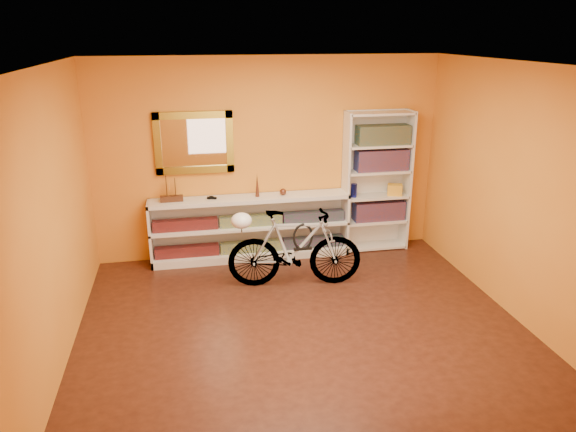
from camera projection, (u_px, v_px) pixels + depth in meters
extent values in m
cube|color=black|center=(301.00, 325.00, 5.56)|extent=(4.50, 4.00, 0.01)
cube|color=silver|center=(303.00, 64.00, 4.70)|extent=(4.50, 4.00, 0.01)
cube|color=orange|center=(269.00, 159.00, 6.99)|extent=(4.50, 0.01, 2.60)
cube|color=orange|center=(52.00, 220.00, 4.72)|extent=(0.01, 4.00, 2.60)
cube|color=orange|center=(515.00, 192.00, 5.54)|extent=(0.01, 4.00, 2.60)
cube|color=olive|center=(194.00, 143.00, 6.70)|extent=(0.98, 0.06, 0.78)
cube|color=silver|center=(334.00, 230.00, 7.48)|extent=(0.09, 0.02, 0.09)
cube|color=black|center=(251.00, 246.00, 7.11)|extent=(2.50, 0.13, 0.14)
cube|color=navy|center=(251.00, 220.00, 6.99)|extent=(2.50, 0.13, 0.14)
imported|color=black|center=(212.00, 199.00, 6.82)|extent=(0.00, 0.00, 0.00)
cone|color=#582D1E|center=(257.00, 185.00, 6.88)|extent=(0.05, 0.05, 0.31)
sphere|color=#582D1E|center=(283.00, 192.00, 6.97)|extent=(0.09, 0.09, 0.09)
cube|color=maroon|center=(378.00, 210.00, 7.35)|extent=(0.70, 0.22, 0.26)
cube|color=maroon|center=(381.00, 160.00, 7.12)|extent=(0.70, 0.22, 0.28)
cube|color=#174A53|center=(383.00, 135.00, 7.01)|extent=(0.70, 0.22, 0.25)
cylinder|color=navy|center=(354.00, 190.00, 7.16)|extent=(0.08, 0.08, 0.18)
cube|color=maroon|center=(364.00, 138.00, 7.01)|extent=(0.13, 0.13, 0.16)
cube|color=gold|center=(395.00, 190.00, 7.26)|extent=(0.22, 0.18, 0.15)
imported|color=silver|center=(295.00, 248.00, 6.27)|extent=(0.61, 1.64, 0.94)
ellipsoid|color=white|center=(241.00, 221.00, 6.11)|extent=(0.24, 0.23, 0.18)
torus|color=black|center=(303.00, 237.00, 6.23)|extent=(0.24, 0.03, 0.24)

